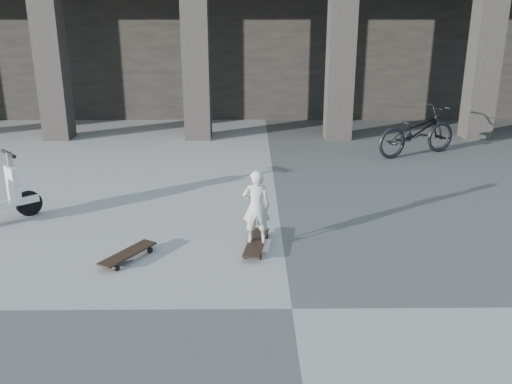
{
  "coord_description": "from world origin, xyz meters",
  "views": [
    {
      "loc": [
        -0.45,
        -5.22,
        3.09
      ],
      "look_at": [
        -0.37,
        2.11,
        0.65
      ],
      "focal_mm": 38.0,
      "sensor_mm": 36.0,
      "label": 1
    }
  ],
  "objects_px": {
    "skateboard_spare": "(128,254)",
    "bicycle": "(417,131)",
    "longboard": "(256,243)",
    "child": "(256,207)"
  },
  "relations": [
    {
      "from": "skateboard_spare",
      "to": "bicycle",
      "type": "xyz_separation_m",
      "value": [
        5.35,
        5.44,
        0.47
      ]
    },
    {
      "from": "longboard",
      "to": "child",
      "type": "height_order",
      "value": "child"
    },
    {
      "from": "longboard",
      "to": "skateboard_spare",
      "type": "relative_size",
      "value": 1.16
    },
    {
      "from": "longboard",
      "to": "child",
      "type": "xyz_separation_m",
      "value": [
        0.0,
        -0.0,
        0.53
      ]
    },
    {
      "from": "skateboard_spare",
      "to": "child",
      "type": "xyz_separation_m",
      "value": [
        1.69,
        0.35,
        0.53
      ]
    },
    {
      "from": "skateboard_spare",
      "to": "bicycle",
      "type": "distance_m",
      "value": 7.65
    },
    {
      "from": "child",
      "to": "bicycle",
      "type": "xyz_separation_m",
      "value": [
        3.67,
        5.09,
        -0.06
      ]
    },
    {
      "from": "longboard",
      "to": "skateboard_spare",
      "type": "height_order",
      "value": "skateboard_spare"
    },
    {
      "from": "longboard",
      "to": "child",
      "type": "bearing_deg",
      "value": -170.99
    },
    {
      "from": "bicycle",
      "to": "skateboard_spare",
      "type": "bearing_deg",
      "value": 110.53
    }
  ]
}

